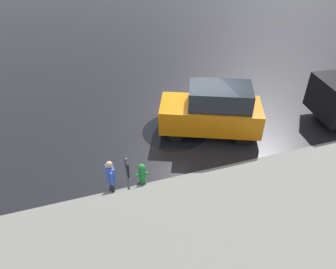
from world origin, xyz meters
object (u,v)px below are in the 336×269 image
(sign_post, at_px, (128,182))
(pedestrian, at_px, (110,175))
(fire_hydrant, at_px, (142,174))
(moving_hatchback, at_px, (213,110))

(sign_post, bearing_deg, pedestrian, -76.68)
(fire_hydrant, bearing_deg, pedestrian, 1.62)
(moving_hatchback, relative_size, pedestrian, 3.49)
(fire_hydrant, bearing_deg, sign_post, 64.37)
(moving_hatchback, distance_m, sign_post, 5.34)
(sign_post, bearing_deg, moving_hatchback, -139.77)
(moving_hatchback, bearing_deg, sign_post, 40.23)
(pedestrian, relative_size, sign_post, 0.51)
(moving_hatchback, relative_size, fire_hydrant, 5.30)
(moving_hatchback, relative_size, sign_post, 1.77)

